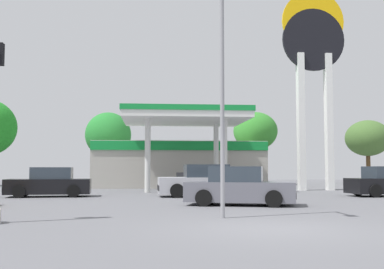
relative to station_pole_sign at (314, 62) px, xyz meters
name	(u,v)px	position (x,y,z in m)	size (l,w,h in m)	color
ground_plane	(271,229)	(-7.50, -18.01, -7.98)	(90.00, 90.00, 0.00)	slate
gas_station	(178,161)	(-8.14, 5.78, -6.07)	(11.93, 13.11, 4.79)	#ADA89E
station_pole_sign	(314,62)	(0.00, 0.00, 0.00)	(3.94, 0.56, 12.56)	white
car_0	(240,188)	(-6.91, -11.23, -7.34)	(4.25, 2.67, 1.42)	black
car_1	(49,183)	(-14.95, -5.32, -7.35)	(4.02, 2.02, 1.40)	black
car_2	(203,182)	(-7.63, -5.83, -7.29)	(4.33, 2.06, 1.53)	black
tree_1	(108,135)	(-13.70, 11.94, -3.82)	(3.86, 3.86, 6.07)	brown
tree_2	(255,131)	(-1.54, 9.75, -3.59)	(3.62, 3.62, 5.97)	brown
tree_3	(368,138)	(8.70, 11.13, -4.03)	(3.82, 3.82, 5.53)	brown
corner_streetlamp	(223,74)	(-8.22, -15.84, -4.08)	(0.24, 1.48, 6.42)	gray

